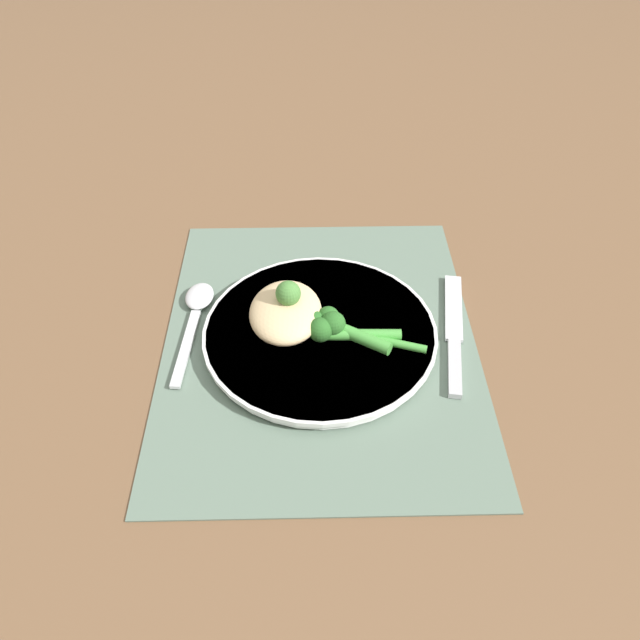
{
  "coord_description": "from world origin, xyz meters",
  "views": [
    {
      "loc": [
        0.51,
        -0.01,
        0.51
      ],
      "look_at": [
        0.0,
        0.0,
        0.03
      ],
      "focal_mm": 35.0,
      "sensor_mm": 36.0,
      "label": 1
    }
  ],
  "objects_px": {
    "broccoli_stalk_left": "(296,312)",
    "broccoli_stalk_front": "(331,330)",
    "spoon": "(197,307)",
    "knife": "(454,333)",
    "broccoli_stalk_rear": "(339,325)",
    "chicken_fillet": "(286,312)",
    "plate": "(320,333)",
    "broccoli_stalk_right": "(312,315)"
  },
  "relations": [
    {
      "from": "broccoli_stalk_left",
      "to": "broccoli_stalk_front",
      "type": "relative_size",
      "value": 1.12
    },
    {
      "from": "spoon",
      "to": "knife",
      "type": "bearing_deg",
      "value": -4.93
    },
    {
      "from": "broccoli_stalk_rear",
      "to": "chicken_fillet",
      "type": "bearing_deg",
      "value": 91.14
    },
    {
      "from": "plate",
      "to": "broccoli_stalk_right",
      "type": "relative_size",
      "value": 2.09
    },
    {
      "from": "plate",
      "to": "spoon",
      "type": "distance_m",
      "value": 0.16
    },
    {
      "from": "broccoli_stalk_left",
      "to": "broccoli_stalk_right",
      "type": "bearing_deg",
      "value": -74.92
    },
    {
      "from": "chicken_fillet",
      "to": "broccoli_stalk_right",
      "type": "xyz_separation_m",
      "value": [
        0.0,
        0.03,
        -0.01
      ]
    },
    {
      "from": "broccoli_stalk_front",
      "to": "spoon",
      "type": "distance_m",
      "value": 0.17
    },
    {
      "from": "chicken_fillet",
      "to": "knife",
      "type": "height_order",
      "value": "chicken_fillet"
    },
    {
      "from": "broccoli_stalk_left",
      "to": "spoon",
      "type": "xyz_separation_m",
      "value": [
        -0.03,
        -0.12,
        -0.02
      ]
    },
    {
      "from": "broccoli_stalk_left",
      "to": "knife",
      "type": "relative_size",
      "value": 0.62
    },
    {
      "from": "plate",
      "to": "knife",
      "type": "xyz_separation_m",
      "value": [
        -0.0,
        0.16,
        -0.01
      ]
    },
    {
      "from": "broccoli_stalk_right",
      "to": "knife",
      "type": "distance_m",
      "value": 0.17
    },
    {
      "from": "broccoli_stalk_rear",
      "to": "knife",
      "type": "height_order",
      "value": "broccoli_stalk_rear"
    },
    {
      "from": "plate",
      "to": "broccoli_stalk_right",
      "type": "bearing_deg",
      "value": -145.47
    },
    {
      "from": "spoon",
      "to": "chicken_fillet",
      "type": "bearing_deg",
      "value": -15.19
    },
    {
      "from": "plate",
      "to": "chicken_fillet",
      "type": "bearing_deg",
      "value": -108.73
    },
    {
      "from": "chicken_fillet",
      "to": "broccoli_stalk_left",
      "type": "height_order",
      "value": "same"
    },
    {
      "from": "chicken_fillet",
      "to": "spoon",
      "type": "distance_m",
      "value": 0.12
    },
    {
      "from": "broccoli_stalk_front",
      "to": "broccoli_stalk_right",
      "type": "bearing_deg",
      "value": 41.83
    },
    {
      "from": "knife",
      "to": "chicken_fillet",
      "type": "bearing_deg",
      "value": -173.54
    },
    {
      "from": "knife",
      "to": "spoon",
      "type": "distance_m",
      "value": 0.31
    },
    {
      "from": "broccoli_stalk_right",
      "to": "spoon",
      "type": "height_order",
      "value": "broccoli_stalk_right"
    },
    {
      "from": "knife",
      "to": "broccoli_stalk_front",
      "type": "bearing_deg",
      "value": -164.5
    },
    {
      "from": "broccoli_stalk_rear",
      "to": "spoon",
      "type": "bearing_deg",
      "value": 89.53
    },
    {
      "from": "plate",
      "to": "broccoli_stalk_front",
      "type": "height_order",
      "value": "broccoli_stalk_front"
    },
    {
      "from": "knife",
      "to": "spoon",
      "type": "relative_size",
      "value": 1.18
    },
    {
      "from": "chicken_fillet",
      "to": "broccoli_stalk_left",
      "type": "distance_m",
      "value": 0.01
    },
    {
      "from": "broccoli_stalk_right",
      "to": "chicken_fillet",
      "type": "bearing_deg",
      "value": 121.74
    },
    {
      "from": "broccoli_stalk_right",
      "to": "broccoli_stalk_rear",
      "type": "bearing_deg",
      "value": -88.19
    },
    {
      "from": "plate",
      "to": "broccoli_stalk_left",
      "type": "height_order",
      "value": "broccoli_stalk_left"
    },
    {
      "from": "plate",
      "to": "broccoli_stalk_front",
      "type": "distance_m",
      "value": 0.02
    },
    {
      "from": "knife",
      "to": "plate",
      "type": "bearing_deg",
      "value": -169.4
    },
    {
      "from": "broccoli_stalk_rear",
      "to": "knife",
      "type": "bearing_deg",
      "value": -68.59
    },
    {
      "from": "broccoli_stalk_right",
      "to": "spoon",
      "type": "relative_size",
      "value": 0.76
    },
    {
      "from": "broccoli_stalk_rear",
      "to": "spoon",
      "type": "relative_size",
      "value": 0.72
    },
    {
      "from": "broccoli_stalk_front",
      "to": "spoon",
      "type": "xyz_separation_m",
      "value": [
        -0.06,
        -0.16,
        -0.02
      ]
    },
    {
      "from": "broccoli_stalk_front",
      "to": "chicken_fillet",
      "type": "bearing_deg",
      "value": 65.28
    },
    {
      "from": "broccoli_stalk_right",
      "to": "knife",
      "type": "height_order",
      "value": "broccoli_stalk_right"
    },
    {
      "from": "broccoli_stalk_right",
      "to": "knife",
      "type": "relative_size",
      "value": 0.65
    },
    {
      "from": "chicken_fillet",
      "to": "broccoli_stalk_right",
      "type": "distance_m",
      "value": 0.03
    },
    {
      "from": "broccoli_stalk_front",
      "to": "knife",
      "type": "xyz_separation_m",
      "value": [
        -0.02,
        0.14,
        -0.02
      ]
    }
  ]
}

